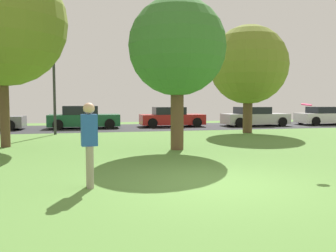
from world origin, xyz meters
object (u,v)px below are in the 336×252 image
parked_car_red (171,118)px  parked_car_white (326,116)px  oak_tree_center (177,48)px  frisbee_disc (306,105)px  street_lamp_post (54,92)px  parked_car_green (83,118)px  parked_car_silver (254,117)px  maple_tree_far (248,65)px  oak_tree_right (1,22)px  person_thrower (89,141)px

parked_car_red → parked_car_white: (11.79, -0.60, -0.00)m
oak_tree_center → parked_car_red: (2.41, 10.97, -3.07)m
frisbee_disc → street_lamp_post: bearing=122.5°
parked_car_green → parked_car_red: 5.90m
frisbee_disc → parked_car_silver: bearing=67.7°
maple_tree_far → frisbee_disc: maple_tree_far is taller
frisbee_disc → parked_car_red: (0.13, 15.36, -1.07)m
parked_car_white → oak_tree_right: bearing=-158.1°
parked_car_red → parked_car_silver: size_ratio=0.96×
maple_tree_far → parked_car_silver: size_ratio=1.30×
parked_car_silver → parked_car_white: parked_car_silver is taller
person_thrower → street_lamp_post: 12.07m
frisbee_disc → parked_car_white: frisbee_disc is taller
frisbee_disc → parked_car_silver: frisbee_disc is taller
frisbee_disc → parked_car_white: size_ratio=0.08×
oak_tree_right → parked_car_green: (2.80, 8.68, -4.08)m
parked_car_white → parked_car_red: bearing=177.1°
maple_tree_far → person_thrower: (-8.63, -10.59, -2.78)m
oak_tree_right → parked_car_white: bearing=21.9°
parked_car_red → parked_car_white: size_ratio=0.98×
person_thrower → parked_car_silver: person_thrower is taller
oak_tree_right → parked_car_silver: size_ratio=1.57×
parked_car_silver → parked_car_white: 5.89m
parked_car_silver → maple_tree_far: bearing=-120.8°
oak_tree_right → parked_car_white: oak_tree_right is taller
oak_tree_center → parked_car_white: bearing=36.1°
street_lamp_post → maple_tree_far: bearing=-7.1°
oak_tree_right → street_lamp_post: bearing=73.6°
parked_car_white → street_lamp_post: (-19.08, -3.48, 1.63)m
oak_tree_center → frisbee_disc: size_ratio=15.68×
oak_tree_center → maple_tree_far: bearing=45.5°
oak_tree_right → parked_car_white: 22.46m
oak_tree_center → person_thrower: oak_tree_center is taller
oak_tree_right → frisbee_disc: oak_tree_right is taller
maple_tree_far → frisbee_disc: (-3.22, -9.98, -2.06)m
parked_car_silver → oak_tree_center: bearing=-128.9°
frisbee_disc → parked_car_green: 16.28m
person_thrower → parked_car_silver: bearing=46.8°
oak_tree_right → parked_car_red: size_ratio=1.64×
parked_car_white → street_lamp_post: 19.47m
oak_tree_right → parked_car_green: bearing=72.1°
oak_tree_center → parked_car_green: oak_tree_center is taller
oak_tree_center → oak_tree_right: bearing=161.4°
person_thrower → oak_tree_right: bearing=107.6°
oak_tree_right → person_thrower: oak_tree_right is taller
maple_tree_far → parked_car_red: bearing=119.9°
parked_car_green → parked_car_red: (5.89, 0.17, -0.04)m
oak_tree_center → parked_car_green: 11.75m
parked_car_green → parked_car_silver: (11.79, -0.51, -0.04)m
frisbee_disc → parked_car_green: frisbee_disc is taller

